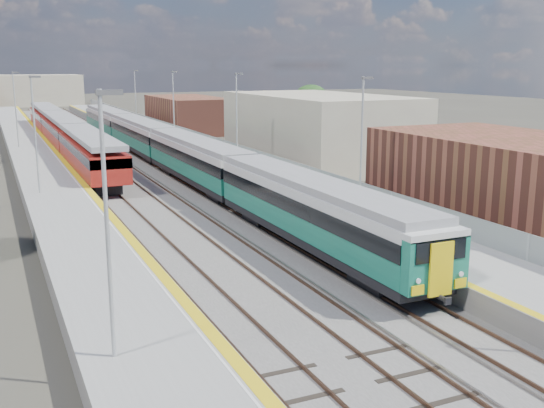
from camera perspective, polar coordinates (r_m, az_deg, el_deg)
ground at (r=61.17m, az=-11.64°, el=3.50°), size 320.00×320.00×0.00m
ballast_bed at (r=63.16m, az=-14.13°, el=3.68°), size 10.50×155.00×0.06m
tracks at (r=64.89m, az=-13.88°, el=3.98°), size 8.96×160.00×0.17m
platform_right at (r=64.79m, az=-7.57°, el=4.61°), size 4.70×155.00×8.52m
platform_left at (r=62.30m, az=-20.32°, el=3.62°), size 4.30×155.00×8.52m
green_train at (r=57.97m, az=-9.54°, el=5.23°), size 2.75×76.49×3.02m
red_train at (r=73.11m, az=-18.26°, el=6.24°), size 2.87×58.30×3.63m
tree_d at (r=78.34m, az=3.50°, el=8.79°), size 5.07×5.07×6.87m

